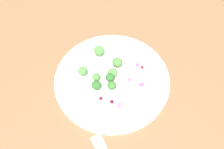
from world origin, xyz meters
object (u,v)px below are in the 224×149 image
object	(u,v)px
broccoli_floret_0	(111,84)
broccoli_floret_2	(99,51)
plate	(112,78)
broccoli_floret_1	(110,77)

from	to	relation	value
broccoli_floret_0	broccoli_floret_2	bearing A→B (deg)	166.63
plate	broccoli_floret_2	xyz separation A→B (cm)	(-7.76, 0.69, 2.48)
broccoli_floret_2	plate	bearing A→B (deg)	-5.07
broccoli_floret_0	broccoli_floret_2	distance (cm)	10.57
plate	broccoli_floret_1	xyz separation A→B (cm)	(0.75, -1.01, 2.37)
broccoli_floret_0	broccoli_floret_1	distance (cm)	1.93
plate	broccoli_floret_2	world-z (taller)	broccoli_floret_2
broccoli_floret_1	broccoli_floret_2	distance (cm)	8.68
plate	broccoli_floret_2	bearing A→B (deg)	174.93
broccoli_floret_0	broccoli_floret_1	xyz separation A→B (cm)	(-1.78, 0.74, 0.09)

